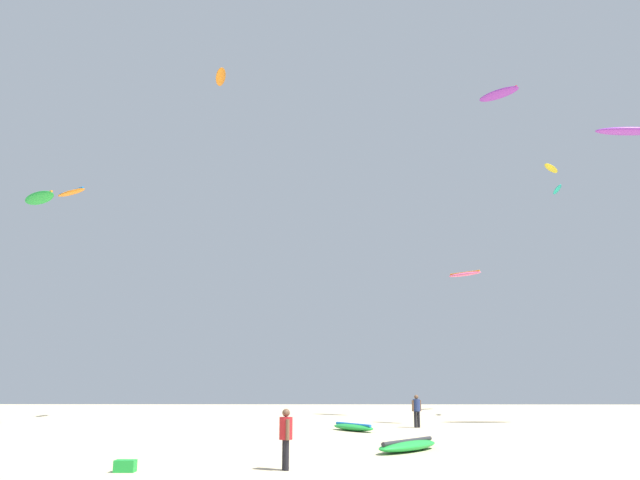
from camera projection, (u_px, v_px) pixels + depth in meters
The scene contains 13 objects.
person_foreground at pixel (286, 434), 17.45m from camera, with size 0.38×0.53×1.66m.
person_midground at pixel (417, 408), 34.22m from camera, with size 0.54×0.40×1.76m.
kite_grounded_near at pixel (408, 446), 22.07m from camera, with size 2.95×3.36×0.41m.
kite_grounded_mid at pixel (353, 427), 31.64m from camera, with size 2.53×3.21×0.38m.
cooler_box at pixel (125, 466), 16.90m from camera, with size 0.56×0.36×0.32m, color green.
kite_aloft_0 at pixel (221, 77), 46.45m from camera, with size 1.35×2.94×0.59m.
kite_aloft_1 at pixel (499, 94), 48.61m from camera, with size 3.13×3.00×0.65m.
kite_aloft_2 at pixel (39, 198), 46.64m from camera, with size 3.82×3.32×0.89m.
kite_aloft_3 at pixel (629, 131), 38.94m from camera, with size 4.38×1.39×0.57m.
kite_aloft_5 at pixel (551, 168), 58.75m from camera, with size 2.56×3.11×0.50m.
kite_aloft_7 at pixel (465, 274), 38.42m from camera, with size 2.09×1.99×0.34m.
kite_aloft_8 at pixel (557, 190), 48.06m from camera, with size 1.07×2.31×0.52m.
kite_aloft_9 at pixel (71, 192), 38.33m from camera, with size 2.60×2.12×0.43m.
Camera 1 is at (0.40, -14.75, 2.36)m, focal length 34.62 mm.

